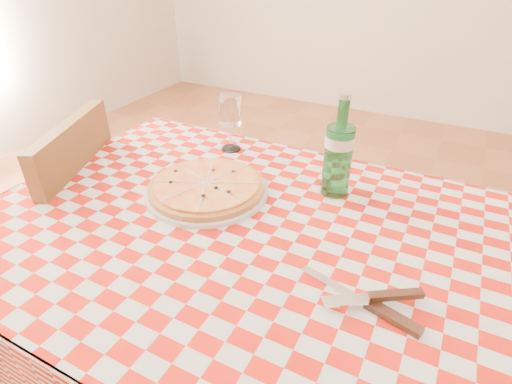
# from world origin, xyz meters

# --- Properties ---
(dining_table) EXTENTS (1.20, 0.80, 0.75)m
(dining_table) POSITION_xyz_m (0.00, 0.00, 0.66)
(dining_table) COLOR brown
(dining_table) RESTS_ON ground
(tablecloth) EXTENTS (1.30, 0.90, 0.01)m
(tablecloth) POSITION_xyz_m (0.00, 0.00, 0.75)
(tablecloth) COLOR #AC150A
(tablecloth) RESTS_ON dining_table
(chair_far) EXTENTS (0.53, 0.53, 0.89)m
(chair_far) POSITION_xyz_m (-0.68, -0.00, 0.51)
(chair_far) COLOR brown
(chair_far) RESTS_ON ground
(pizza_plate) EXTENTS (0.42, 0.42, 0.04)m
(pizza_plate) POSITION_xyz_m (-0.18, 0.08, 0.78)
(pizza_plate) COLOR #C68D42
(pizza_plate) RESTS_ON tablecloth
(water_bottle) EXTENTS (0.10, 0.10, 0.26)m
(water_bottle) POSITION_xyz_m (0.12, 0.24, 0.89)
(water_bottle) COLOR #1A6B2F
(water_bottle) RESTS_ON tablecloth
(wine_glass) EXTENTS (0.08, 0.08, 0.18)m
(wine_glass) POSITION_xyz_m (-0.25, 0.34, 0.85)
(wine_glass) COLOR silver
(wine_glass) RESTS_ON tablecloth
(cutlery) EXTENTS (0.30, 0.26, 0.03)m
(cutlery) POSITION_xyz_m (0.29, -0.11, 0.77)
(cutlery) COLOR silver
(cutlery) RESTS_ON tablecloth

